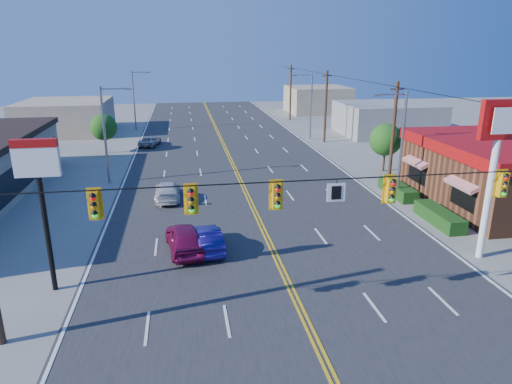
{
  "coord_description": "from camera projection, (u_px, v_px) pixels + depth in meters",
  "views": [
    {
      "loc": [
        -4.69,
        -16.46,
        10.93
      ],
      "look_at": [
        -0.28,
        10.67,
        2.2
      ],
      "focal_mm": 32.0,
      "sensor_mm": 36.0,
      "label": 1
    }
  ],
  "objects": [
    {
      "name": "car_blue",
      "position": [
        208.0,
        240.0,
        25.52
      ],
      "size": [
        1.71,
        4.05,
        1.3
      ],
      "primitive_type": "imported",
      "rotation": [
        0.0,
        0.0,
        3.23
      ],
      "color": "navy",
      "rests_on": "ground"
    },
    {
      "name": "ground",
      "position": [
        302.0,
        315.0,
        19.51
      ],
      "size": [
        160.0,
        160.0,
        0.0
      ],
      "primitive_type": "plane",
      "color": "gray",
      "rests_on": "ground"
    },
    {
      "name": "streetlight_nw",
      "position": [
        135.0,
        97.0,
        61.65
      ],
      "size": [
        2.55,
        0.25,
        8.0
      ],
      "color": "gray",
      "rests_on": "ground"
    },
    {
      "name": "streetlight_sw",
      "position": [
        107.0,
        130.0,
        37.19
      ],
      "size": [
        2.55,
        0.25,
        8.0
      ],
      "color": "gray",
      "rests_on": "ground"
    },
    {
      "name": "bld_east_far",
      "position": [
        317.0,
        100.0,
        80.07
      ],
      "size": [
        10.0,
        10.0,
        4.4
      ],
      "primitive_type": "cube",
      "color": "tan",
      "rests_on": "ground"
    },
    {
      "name": "road",
      "position": [
        242.0,
        183.0,
        38.31
      ],
      "size": [
        20.0,
        120.0,
        0.06
      ],
      "primitive_type": "cube",
      "color": "#2D2D30",
      "rests_on": "ground"
    },
    {
      "name": "utility_pole_mid",
      "position": [
        326.0,
        107.0,
        53.97
      ],
      "size": [
        0.28,
        0.28,
        8.4
      ],
      "primitive_type": "cylinder",
      "color": "#47301E",
      "rests_on": "ground"
    },
    {
      "name": "car_silver",
      "position": [
        150.0,
        141.0,
        52.73
      ],
      "size": [
        2.69,
        4.32,
        1.12
      ],
      "primitive_type": "imported",
      "rotation": [
        0.0,
        0.0,
        2.92
      ],
      "color": "#A7A7AC",
      "rests_on": "ground"
    },
    {
      "name": "bld_west_far",
      "position": [
        66.0,
        117.0,
        60.97
      ],
      "size": [
        11.0,
        12.0,
        4.2
      ],
      "primitive_type": "cube",
      "color": "tan",
      "rests_on": "ground"
    },
    {
      "name": "car_magenta",
      "position": [
        185.0,
        239.0,
        25.31
      ],
      "size": [
        2.39,
        4.68,
        1.53
      ],
      "primitive_type": "imported",
      "rotation": [
        0.0,
        0.0,
        3.28
      ],
      "color": "maroon",
      "rests_on": "ground"
    },
    {
      "name": "tree_kfc_rear",
      "position": [
        386.0,
        140.0,
        41.38
      ],
      "size": [
        2.94,
        2.94,
        4.41
      ],
      "color": "#47301E",
      "rests_on": "ground"
    },
    {
      "name": "car_white",
      "position": [
        167.0,
        192.0,
        34.07
      ],
      "size": [
        1.88,
        4.52,
        1.31
      ],
      "primitive_type": "imported",
      "rotation": [
        0.0,
        0.0,
        3.15
      ],
      "color": "silver",
      "rests_on": "ground"
    },
    {
      "name": "signal_span",
      "position": [
        303.0,
        208.0,
        18.01
      ],
      "size": [
        24.32,
        0.34,
        9.0
      ],
      "color": "#47301E",
      "rests_on": "ground"
    },
    {
      "name": "pizza_hut_sign",
      "position": [
        40.0,
        185.0,
        20.02
      ],
      "size": [
        1.9,
        0.3,
        6.85
      ],
      "color": "black",
      "rests_on": "ground"
    },
    {
      "name": "utility_pole_far",
      "position": [
        291.0,
        93.0,
        70.9
      ],
      "size": [
        0.28,
        0.28,
        8.4
      ],
      "primitive_type": "cylinder",
      "color": "#47301E",
      "rests_on": "ground"
    },
    {
      "name": "kfc_pylon",
      "position": [
        496.0,
        148.0,
        23.12
      ],
      "size": [
        2.2,
        0.36,
        8.5
      ],
      "color": "white",
      "rests_on": "ground"
    },
    {
      "name": "tree_west",
      "position": [
        104.0,
        127.0,
        48.66
      ],
      "size": [
        2.8,
        2.8,
        4.2
      ],
      "color": "#47301E",
      "rests_on": "ground"
    },
    {
      "name": "streetlight_se",
      "position": [
        400.0,
        140.0,
        32.96
      ],
      "size": [
        2.55,
        0.25,
        8.0
      ],
      "color": "gray",
      "rests_on": "ground"
    },
    {
      "name": "utility_pole_near",
      "position": [
        393.0,
        134.0,
        37.03
      ],
      "size": [
        0.28,
        0.28,
        8.4
      ],
      "primitive_type": "cylinder",
      "color": "#47301E",
      "rests_on": "ground"
    },
    {
      "name": "streetlight_ne",
      "position": [
        310.0,
        103.0,
        55.54
      ],
      "size": [
        2.55,
        0.25,
        8.0
      ],
      "color": "gray",
      "rests_on": "ground"
    },
    {
      "name": "bld_east_mid",
      "position": [
        387.0,
        119.0,
        59.89
      ],
      "size": [
        12.0,
        10.0,
        4.0
      ],
      "primitive_type": "cube",
      "color": "gray",
      "rests_on": "ground"
    }
  ]
}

